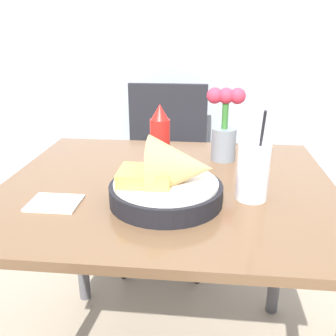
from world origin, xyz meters
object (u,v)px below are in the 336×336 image
(chair_far_window, at_px, (166,159))
(food_basket, at_px, (171,181))
(flower_vase, at_px, (224,126))
(ketchup_bottle, at_px, (160,137))
(drink_cup, at_px, (253,174))

(chair_far_window, relative_size, food_basket, 3.09)
(food_basket, xyz_separation_m, flower_vase, (0.14, 0.35, 0.06))
(ketchup_bottle, relative_size, drink_cup, 0.83)
(drink_cup, bearing_deg, ketchup_bottle, 140.79)
(drink_cup, relative_size, flower_vase, 1.00)
(drink_cup, height_order, flower_vase, same)
(chair_far_window, relative_size, flower_vase, 3.69)
(ketchup_bottle, height_order, flower_vase, flower_vase)
(drink_cup, xyz_separation_m, flower_vase, (-0.06, 0.30, 0.05))
(food_basket, distance_m, drink_cup, 0.21)
(drink_cup, bearing_deg, flower_vase, 101.89)
(ketchup_bottle, bearing_deg, chair_far_window, 94.51)
(chair_far_window, distance_m, ketchup_bottle, 0.73)
(chair_far_window, bearing_deg, drink_cup, -69.89)
(chair_far_window, xyz_separation_m, drink_cup, (0.32, -0.87, 0.28))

